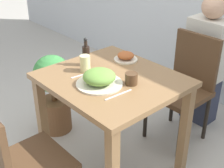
# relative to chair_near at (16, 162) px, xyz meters

# --- Properties ---
(ground_plane) EXTENTS (16.00, 16.00, 0.00)m
(ground_plane) POSITION_rel_chair_near_xyz_m (-0.02, 0.73, -0.51)
(ground_plane) COLOR #B7B2A8
(dining_table) EXTENTS (0.86, 0.78, 0.78)m
(dining_table) POSITION_rel_chair_near_xyz_m (-0.02, 0.73, 0.13)
(dining_table) COLOR olive
(dining_table) RESTS_ON ground_plane
(chair_near) EXTENTS (0.42, 0.42, 0.90)m
(chair_near) POSITION_rel_chair_near_xyz_m (0.00, 0.00, 0.00)
(chair_near) COLOR #4C331E
(chair_near) RESTS_ON ground_plane
(chair_far) EXTENTS (0.42, 0.42, 0.90)m
(chair_far) POSITION_rel_chair_near_xyz_m (0.05, 1.46, 0.00)
(chair_far) COLOR #4C331E
(chair_far) RESTS_ON ground_plane
(food_plate) EXTENTS (0.29, 0.29, 0.10)m
(food_plate) POSITION_rel_chair_near_xyz_m (0.00, 0.60, 0.31)
(food_plate) COLOR beige
(food_plate) RESTS_ON dining_table
(side_plate) EXTENTS (0.17, 0.17, 0.06)m
(side_plate) POSITION_rel_chair_near_xyz_m (-0.16, 0.99, 0.30)
(side_plate) COLOR beige
(side_plate) RESTS_ON dining_table
(drink_cup) EXTENTS (0.08, 0.08, 0.07)m
(drink_cup) POSITION_rel_chair_near_xyz_m (0.13, 0.75, 0.31)
(drink_cup) COLOR #4C331E
(drink_cup) RESTS_ON dining_table
(juice_glass) EXTENTS (0.07, 0.07, 0.11)m
(juice_glass) POSITION_rel_chair_near_xyz_m (-0.21, 0.66, 0.33)
(juice_glass) COLOR beige
(juice_glass) RESTS_ON dining_table
(sauce_bottle) EXTENTS (0.05, 0.05, 0.20)m
(sauce_bottle) POSITION_rel_chair_near_xyz_m (-0.29, 0.72, 0.35)
(sauce_bottle) COLOR black
(sauce_bottle) RESTS_ON dining_table
(fork_utensil) EXTENTS (0.03, 0.17, 0.00)m
(fork_utensil) POSITION_rel_chair_near_xyz_m (-0.18, 0.60, 0.27)
(fork_utensil) COLOR silver
(fork_utensil) RESTS_ON dining_table
(spoon_utensil) EXTENTS (0.02, 0.20, 0.00)m
(spoon_utensil) POSITION_rel_chair_near_xyz_m (0.18, 0.60, 0.27)
(spoon_utensil) COLOR silver
(spoon_utensil) RESTS_ON dining_table
(potted_plant_left) EXTENTS (0.32, 0.32, 0.71)m
(potted_plant_left) POSITION_rel_chair_near_xyz_m (-0.74, 0.69, -0.12)
(potted_plant_left) COLOR brown
(potted_plant_left) RESTS_ON ground_plane
(person_figure) EXTENTS (0.34, 0.22, 1.17)m
(person_figure) POSITION_rel_chair_near_xyz_m (0.01, 1.80, 0.07)
(person_figure) COLOR #2D3347
(person_figure) RESTS_ON ground_plane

